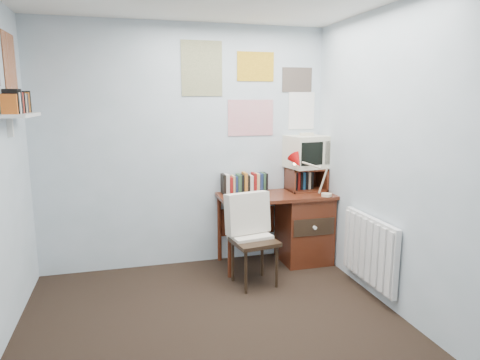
# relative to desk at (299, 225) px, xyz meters

# --- Properties ---
(ground) EXTENTS (3.50, 3.50, 0.00)m
(ground) POSITION_rel_desk_xyz_m (-1.17, -1.48, -0.41)
(ground) COLOR black
(ground) RESTS_ON ground
(back_wall) EXTENTS (3.00, 0.02, 2.50)m
(back_wall) POSITION_rel_desk_xyz_m (-1.17, 0.27, 0.84)
(back_wall) COLOR silver
(back_wall) RESTS_ON ground
(right_wall) EXTENTS (0.02, 3.50, 2.50)m
(right_wall) POSITION_rel_desk_xyz_m (0.33, -1.48, 0.84)
(right_wall) COLOR silver
(right_wall) RESTS_ON ground
(desk) EXTENTS (1.20, 0.55, 0.76)m
(desk) POSITION_rel_desk_xyz_m (0.00, 0.00, 0.00)
(desk) COLOR #532213
(desk) RESTS_ON ground
(desk_chair) EXTENTS (0.49, 0.47, 0.84)m
(desk_chair) POSITION_rel_desk_xyz_m (-0.64, -0.46, 0.02)
(desk_chair) COLOR black
(desk_chair) RESTS_ON ground
(desk_lamp) EXTENTS (0.31, 0.28, 0.39)m
(desk_lamp) POSITION_rel_desk_xyz_m (0.20, -0.22, 0.55)
(desk_lamp) COLOR red
(desk_lamp) RESTS_ON desk
(tv_riser) EXTENTS (0.40, 0.30, 0.25)m
(tv_riser) POSITION_rel_desk_xyz_m (0.12, 0.11, 0.48)
(tv_riser) COLOR #532213
(tv_riser) RESTS_ON desk
(crt_tv) EXTENTS (0.45, 0.43, 0.38)m
(crt_tv) POSITION_rel_desk_xyz_m (0.12, 0.13, 0.79)
(crt_tv) COLOR beige
(crt_tv) RESTS_ON tv_riser
(book_row) EXTENTS (0.60, 0.14, 0.22)m
(book_row) POSITION_rel_desk_xyz_m (-0.51, 0.18, 0.46)
(book_row) COLOR #532213
(book_row) RESTS_ON desk
(radiator) EXTENTS (0.09, 0.80, 0.60)m
(radiator) POSITION_rel_desk_xyz_m (0.29, -0.93, 0.01)
(radiator) COLOR white
(radiator) RESTS_ON right_wall
(wall_shelf) EXTENTS (0.20, 0.62, 0.24)m
(wall_shelf) POSITION_rel_desk_xyz_m (-2.57, -0.38, 1.21)
(wall_shelf) COLOR white
(wall_shelf) RESTS_ON left_wall
(posters_back) EXTENTS (1.20, 0.01, 0.90)m
(posters_back) POSITION_rel_desk_xyz_m (-0.47, 0.26, 1.44)
(posters_back) COLOR white
(posters_back) RESTS_ON back_wall
(posters_left) EXTENTS (0.01, 0.70, 0.60)m
(posters_left) POSITION_rel_desk_xyz_m (-2.67, -0.38, 1.59)
(posters_left) COLOR white
(posters_left) RESTS_ON left_wall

